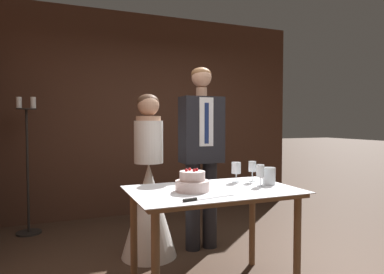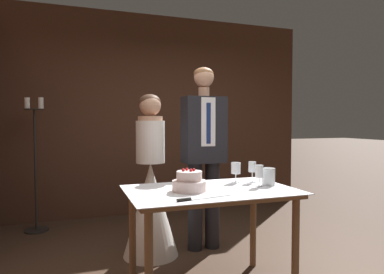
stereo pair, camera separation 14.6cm
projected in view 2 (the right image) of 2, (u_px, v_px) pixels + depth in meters
name	position (u px, v px, depth m)	size (l,w,h in m)	color
wall_back	(158.00, 115.00, 5.00)	(4.53, 0.12, 2.84)	#472B1E
cake_table	(211.00, 202.00, 2.62)	(1.28, 0.81, 0.80)	brown
tiered_cake	(189.00, 182.00, 2.55)	(0.25, 0.25, 0.17)	beige
cake_knife	(194.00, 199.00, 2.26)	(0.41, 0.09, 0.02)	silver
wine_glass_near	(236.00, 169.00, 2.91)	(0.08, 0.08, 0.17)	silver
wine_glass_middle	(252.00, 168.00, 2.91)	(0.07, 0.07, 0.18)	silver
wine_glass_far	(259.00, 172.00, 2.71)	(0.06, 0.06, 0.17)	silver
hurricane_candle	(268.00, 177.00, 2.78)	(0.11, 0.11, 0.14)	silver
bride	(151.00, 196.00, 3.35)	(0.54, 0.54, 1.59)	white
groom	(204.00, 148.00, 3.51)	(0.43, 0.25, 1.87)	black
candle_stand	(35.00, 169.00, 4.09)	(0.28, 0.28, 1.61)	black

